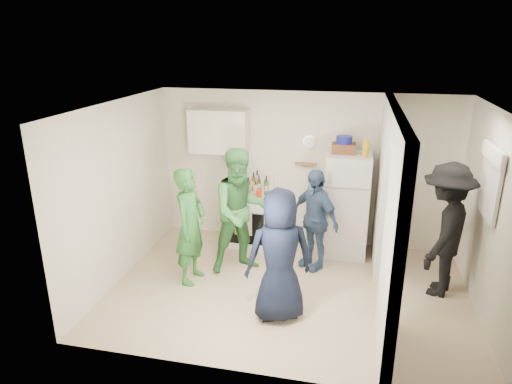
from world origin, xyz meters
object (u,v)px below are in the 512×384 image
Objects in this scene: fridge at (346,205)px; wicker_basket at (344,148)px; blue_bowl at (344,140)px; person_green_center at (241,211)px; person_navy at (279,256)px; person_nook at (444,230)px; yellow_cup_stack_top at (366,148)px; person_green_left at (190,226)px; person_denim at (314,219)px; stove at (248,218)px.

wicker_basket reaches higher than fridge.
blue_bowl is (0.00, 0.00, 0.13)m from wicker_basket.
fridge is 1.72m from person_green_center.
blue_bowl is at bearing -130.58° from person_navy.
person_nook reaches higher than person_navy.
wicker_basket is at bearing -130.58° from person_navy.
fridge is at bearing -103.73° from person_nook.
yellow_cup_stack_top reaches higher than person_navy.
person_green_center reaches higher than fridge.
fridge is at bearing -1.10° from person_green_center.
person_nook is (3.35, 0.41, 0.08)m from person_green_left.
person_denim is at bearing -124.76° from person_navy.
person_green_center is (-1.69, -0.78, -0.83)m from yellow_cup_stack_top.
person_green_center is 1.08m from person_denim.
person_navy is (1.35, -0.62, 0.01)m from person_green_left.
blue_bowl reaches higher than yellow_cup_stack_top.
person_denim is (-0.34, -0.62, -0.94)m from wicker_basket.
wicker_basket is (-0.10, 0.05, 0.89)m from fridge.
stove is at bearing -168.40° from person_denim.
wicker_basket is 0.19× the size of person_nook.
stove is 0.59× the size of person_denim.
blue_bowl is at bearing 2.17° from person_green_center.
person_denim is 0.84× the size of person_nook.
yellow_cup_stack_top is 0.15× the size of person_green_left.
person_green_center is at bearing -79.06° from person_navy.
person_nook reaches higher than stove.
stove is 1.62m from fridge.
wicker_basket is 2.57m from person_green_left.
blue_bowl reaches higher than person_green_left.
person_green_left is at bearing -151.54° from yellow_cup_stack_top.
person_navy is (-0.73, -1.97, 0.02)m from fridge.
fridge is at bearing -26.57° from wicker_basket.
stove is 1.32m from person_denim.
person_nook is at bearing -18.61° from stove.
person_green_center is 1.32m from person_navy.
blue_bowl is at bearing 153.43° from fridge.
person_denim is 0.92× the size of person_navy.
person_green_left is (-2.07, -1.34, 0.01)m from fridge.
person_denim is at bearing -127.76° from fridge.
wicker_basket is 0.21× the size of person_navy.
person_denim is (-0.34, -0.62, -1.07)m from blue_bowl.
fridge is 0.89m from wicker_basket.
stove is 0.55× the size of fridge.
fridge is 1.59m from person_nook.
fridge is 2.47m from person_green_left.
wicker_basket is at bearing 100.71° from person_denim.
person_navy is (0.74, -1.09, -0.09)m from person_green_center.
person_green_center is at bearing -45.91° from person_green_left.
person_denim is (1.02, 0.30, -0.16)m from person_green_center.
yellow_cup_stack_top is 2.04m from person_green_center.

